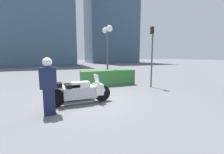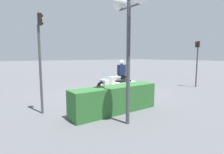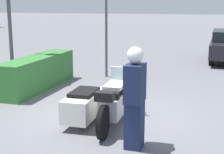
{
  "view_description": "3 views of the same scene",
  "coord_description": "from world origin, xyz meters",
  "px_view_note": "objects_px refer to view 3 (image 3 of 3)",
  "views": [
    {
      "loc": [
        -1.36,
        -6.3,
        1.92
      ],
      "look_at": [
        0.74,
        -0.99,
        1.12
      ],
      "focal_mm": 24.0,
      "sensor_mm": 36.0,
      "label": 1
    },
    {
      "loc": [
        5.92,
        8.08,
        2.15
      ],
      "look_at": [
        0.05,
        -0.03,
        0.95
      ],
      "focal_mm": 28.0,
      "sensor_mm": 36.0,
      "label": 2
    },
    {
      "loc": [
        -7.33,
        -2.5,
        2.62
      ],
      "look_at": [
        0.0,
        -0.19,
        0.97
      ],
      "focal_mm": 55.0,
      "sensor_mm": 36.0,
      "label": 3
    }
  ],
  "objects_px": {
    "officer_rider": "(135,96)",
    "police_motorcycle": "(100,101)",
    "hedge_bush_curbside": "(38,73)",
    "traffic_light_near": "(106,10)"
  },
  "relations": [
    {
      "from": "police_motorcycle",
      "to": "traffic_light_near",
      "type": "xyz_separation_m",
      "value": [
        4.64,
        1.41,
        1.9
      ]
    },
    {
      "from": "police_motorcycle",
      "to": "hedge_bush_curbside",
      "type": "xyz_separation_m",
      "value": [
        2.36,
        2.89,
        0.03
      ]
    },
    {
      "from": "hedge_bush_curbside",
      "to": "police_motorcycle",
      "type": "bearing_deg",
      "value": -129.24
    },
    {
      "from": "police_motorcycle",
      "to": "traffic_light_near",
      "type": "relative_size",
      "value": 0.7
    },
    {
      "from": "traffic_light_near",
      "to": "officer_rider",
      "type": "bearing_deg",
      "value": 33.17
    },
    {
      "from": "police_motorcycle",
      "to": "officer_rider",
      "type": "relative_size",
      "value": 1.36
    },
    {
      "from": "hedge_bush_curbside",
      "to": "traffic_light_near",
      "type": "height_order",
      "value": "traffic_light_near"
    },
    {
      "from": "hedge_bush_curbside",
      "to": "traffic_light_near",
      "type": "relative_size",
      "value": 0.98
    },
    {
      "from": "police_motorcycle",
      "to": "hedge_bush_curbside",
      "type": "relative_size",
      "value": 0.72
    },
    {
      "from": "officer_rider",
      "to": "police_motorcycle",
      "type": "bearing_deg",
      "value": -46.92
    }
  ]
}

